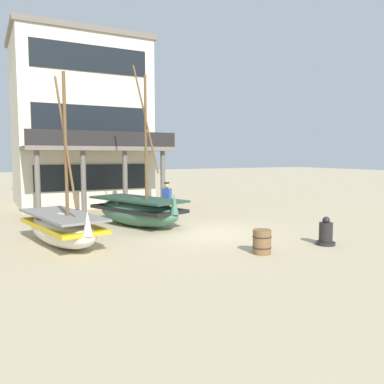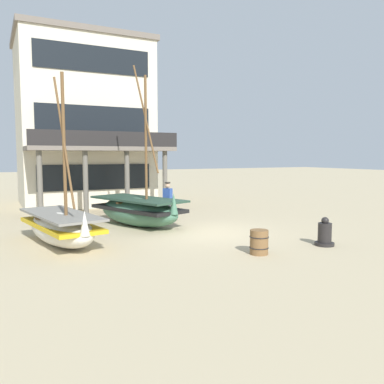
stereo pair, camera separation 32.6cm
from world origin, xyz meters
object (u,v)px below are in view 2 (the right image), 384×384
(fishing_boat_near_left, at_px, (138,210))
(fisherman_by_hull, at_px, (168,202))
(harbor_building_main, at_px, (84,123))
(capstan_winch, at_px, (325,234))
(wooden_barrel, at_px, (259,242))
(fishing_boat_centre_large, at_px, (61,227))

(fishing_boat_near_left, height_order, fisherman_by_hull, fishing_boat_near_left)
(fisherman_by_hull, height_order, harbor_building_main, harbor_building_main)
(capstan_winch, bearing_deg, fishing_boat_near_left, 124.11)
(capstan_winch, bearing_deg, wooden_barrel, 179.34)
(wooden_barrel, xyz_separation_m, harbor_building_main, (-1.83, 14.54, 4.34))
(fishing_boat_centre_large, xyz_separation_m, fisherman_by_hull, (4.72, 2.48, 0.27))
(fishing_boat_near_left, distance_m, harbor_building_main, 9.52)
(fishing_boat_near_left, bearing_deg, fishing_boat_centre_large, -147.27)
(fishing_boat_centre_large, relative_size, wooden_barrel, 7.52)
(fishing_boat_near_left, distance_m, wooden_barrel, 6.14)
(fishing_boat_centre_large, bearing_deg, capstan_winch, -27.72)
(fishing_boat_near_left, xyz_separation_m, capstan_winch, (4.04, -5.96, -0.28))
(fisherman_by_hull, bearing_deg, fishing_boat_near_left, -165.71)
(wooden_barrel, bearing_deg, harbor_building_main, 97.19)
(capstan_winch, relative_size, harbor_building_main, 0.10)
(fishing_boat_near_left, bearing_deg, harbor_building_main, 91.86)
(fishing_boat_near_left, height_order, capstan_winch, fishing_boat_near_left)
(fishing_boat_centre_large, bearing_deg, fishing_boat_near_left, 32.73)
(capstan_winch, height_order, wooden_barrel, capstan_winch)
(fisherman_by_hull, xyz_separation_m, wooden_barrel, (0.12, -6.30, -0.48))
(fishing_boat_near_left, height_order, wooden_barrel, fishing_boat_near_left)
(capstan_winch, bearing_deg, fishing_boat_centre_large, 152.28)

